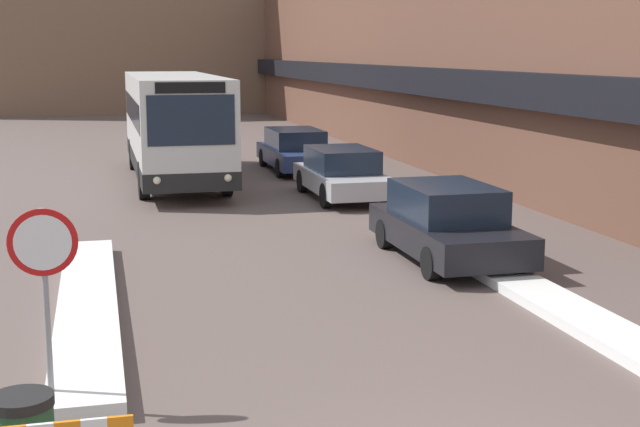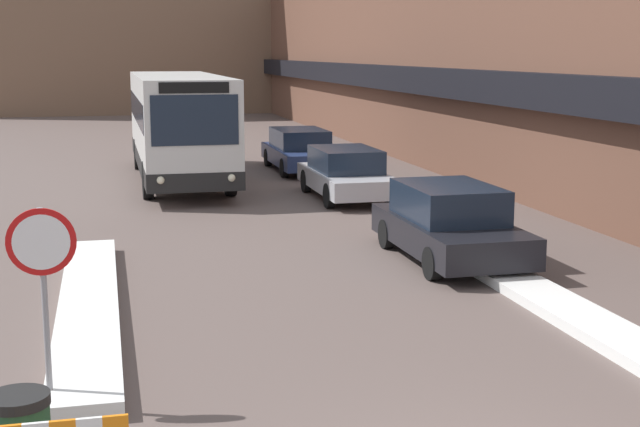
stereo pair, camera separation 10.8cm
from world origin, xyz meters
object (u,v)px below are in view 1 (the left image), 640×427
at_px(parked_car_back, 295,150).
at_px(stop_sign, 44,265).
at_px(city_bus, 174,124).
at_px(parked_car_middle, 342,173).
at_px(parked_car_front, 447,223).

xyz_separation_m(parked_car_back, stop_sign, (-7.17, -19.49, 0.98)).
height_order(city_bus, stop_sign, city_bus).
xyz_separation_m(parked_car_middle, parked_car_back, (-0.00, 5.99, 0.01)).
relative_size(parked_car_middle, parked_car_back, 0.93).
distance_m(city_bus, parked_car_front, 12.85).
bearing_deg(stop_sign, parked_car_middle, 62.02).
bearing_deg(parked_car_front, parked_car_middle, 90.00).
xyz_separation_m(city_bus, stop_sign, (-2.96, -17.95, -0.09)).
distance_m(city_bus, parked_car_back, 4.61).
bearing_deg(stop_sign, city_bus, 80.63).
distance_m(parked_car_middle, stop_sign, 15.32).
bearing_deg(parked_car_back, stop_sign, -110.20).
distance_m(city_bus, parked_car_middle, 6.22).
xyz_separation_m(parked_car_front, parked_car_middle, (-0.00, 7.65, -0.03)).
relative_size(city_bus, parked_car_back, 2.23).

